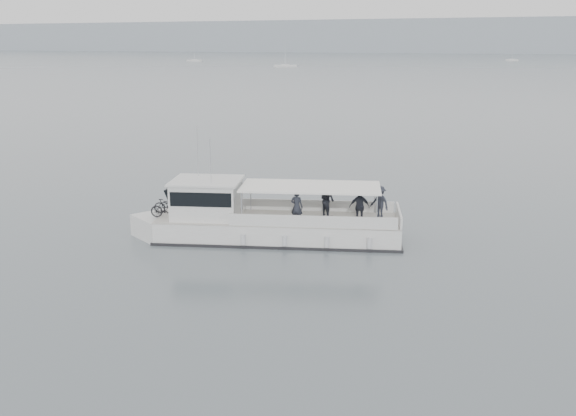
% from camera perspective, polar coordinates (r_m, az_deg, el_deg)
% --- Properties ---
extents(ground, '(1400.00, 1400.00, 0.00)m').
position_cam_1_polar(ground, '(33.05, -0.99, -1.52)').
color(ground, '#556064').
rests_on(ground, ground).
extents(headland, '(1400.00, 90.00, 28.00)m').
position_cam_1_polar(headland, '(589.23, 22.16, 13.98)').
color(headland, '#939EA8').
rests_on(headland, ground).
extents(tour_boat, '(12.92, 6.43, 5.46)m').
position_cam_1_polar(tour_boat, '(30.56, -2.99, -1.13)').
color(tour_boat, white).
rests_on(tour_boat, ground).
extents(moored_fleet, '(370.25, 354.84, 10.11)m').
position_cam_1_polar(moored_fleet, '(223.21, 9.82, 12.08)').
color(moored_fleet, white).
rests_on(moored_fleet, ground).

